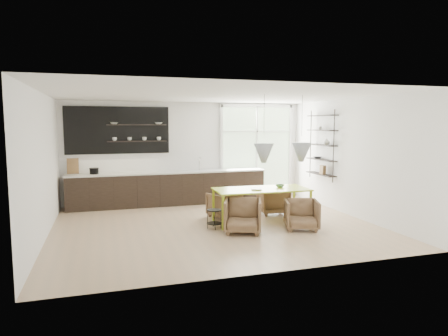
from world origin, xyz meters
TOP-DOWN VIEW (x-y plane):
  - room at (0.58, 1.10)m, footprint 7.02×6.01m
  - kitchen_run at (-0.69, 2.69)m, footprint 5.54×0.69m
  - right_shelving at (3.36, 1.17)m, footprint 0.26×1.22m
  - dining_table at (1.10, -0.01)m, footprint 2.19×1.04m
  - armchair_back_left at (0.43, 0.72)m, footprint 0.85×0.86m
  - armchair_back_right at (1.74, 0.73)m, footprint 0.78×0.80m
  - armchair_front_left at (0.41, -0.70)m, footprint 0.99×1.00m
  - armchair_front_right at (1.71, -0.84)m, footprint 0.89×0.90m
  - wire_stool at (-0.09, -0.23)m, footprint 0.33×0.33m
  - table_book at (0.84, -0.05)m, footprint 0.32×0.37m
  - table_bowl at (1.61, 0.06)m, footprint 0.22×0.22m

SIDE VIEW (x-z plane):
  - wire_stool at x=-0.09m, z-range 0.06..0.48m
  - armchair_back_left at x=0.43m, z-range 0.00..0.62m
  - armchair_front_right at x=1.71m, z-range 0.00..0.65m
  - armchair_back_right at x=1.74m, z-range 0.00..0.66m
  - armchair_front_left at x=0.41m, z-range 0.00..0.71m
  - kitchen_run at x=-0.69m, z-range -0.78..1.97m
  - dining_table at x=1.10m, z-range 0.34..1.13m
  - table_book at x=0.84m, z-range 0.79..0.82m
  - table_bowl at x=1.61m, z-range 0.79..0.85m
  - room at x=0.58m, z-range 0.00..2.92m
  - right_shelving at x=3.36m, z-range 0.70..2.60m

